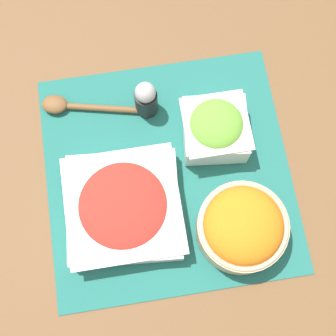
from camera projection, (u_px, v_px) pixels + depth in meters
The scene contains 7 objects.
ground_plane at pixel (168, 173), 0.86m from camera, with size 3.00×3.00×0.00m, color brown.
placemat at pixel (168, 173), 0.86m from camera, with size 0.44×0.45×0.00m.
lettuce_bowl at pixel (215, 128), 0.84m from camera, with size 0.12×0.12×0.08m.
tomato_bowl at pixel (124, 207), 0.81m from camera, with size 0.21×0.21×0.06m.
carrot_bowl at pixel (242, 227), 0.79m from camera, with size 0.15×0.15×0.09m.
wooden_spoon at pixel (71, 106), 0.89m from camera, with size 0.06×0.18×0.02m.
pepper_shaker at pixel (146, 99), 0.85m from camera, with size 0.04×0.04×0.09m.
Camera 1 is at (-0.22, 0.04, 0.83)m, focal length 50.00 mm.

